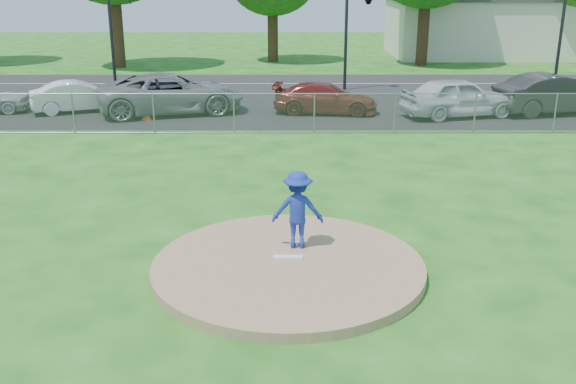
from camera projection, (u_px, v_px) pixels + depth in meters
name	position (u px, v px, depth m)	size (l,w,h in m)	color
ground	(288.00, 146.00, 22.25)	(120.00, 120.00, 0.00)	#185512
pitchers_mound	(288.00, 267.00, 12.73)	(5.40, 5.40, 0.20)	#91704F
pitching_rubber	(288.00, 257.00, 12.88)	(0.60, 0.15, 0.04)	white
chain_link_fence	(288.00, 114.00, 23.91)	(40.00, 0.06, 1.50)	gray
parking_lot	(287.00, 110.00, 28.41)	(50.00, 8.00, 0.01)	black
street	(287.00, 84.00, 35.53)	(60.00, 7.00, 0.01)	black
commercial_building	(500.00, 26.00, 48.15)	(16.40, 9.40, 4.30)	beige
traffic_signal_left	(115.00, 24.00, 32.55)	(1.28, 0.20, 5.60)	black
traffic_signal_right	(567.00, 24.00, 32.59)	(1.28, 0.20, 5.60)	black
pitcher	(298.00, 209.00, 13.19)	(1.06, 0.61, 1.64)	#1C309A
traffic_cone	(146.00, 111.00, 26.29)	(0.39, 0.39, 0.77)	#DF480B
parked_car_white	(79.00, 96.00, 27.87)	(1.40, 4.01, 1.32)	white
parked_car_gray	(171.00, 93.00, 27.47)	(2.85, 6.17, 1.72)	slate
parked_car_darkred	(325.00, 98.00, 27.53)	(1.81, 4.45, 1.29)	maroon
parked_car_pearl	(459.00, 97.00, 26.78)	(1.94, 4.83, 1.64)	silver
parked_car_charcoal	(555.00, 94.00, 27.33)	(1.79, 5.15, 1.70)	#242427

